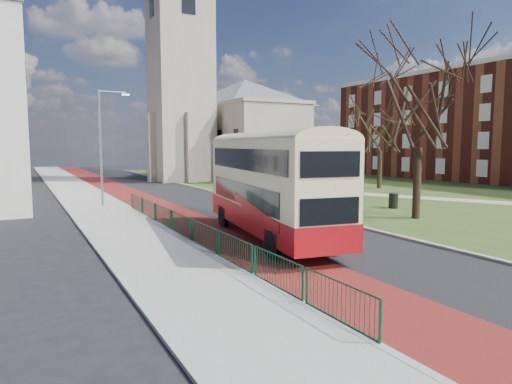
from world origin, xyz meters
TOP-DOWN VIEW (x-y plane):
  - ground at (0.00, 0.00)m, footprint 160.00×160.00m
  - road_carriageway at (1.50, 20.00)m, footprint 9.00×120.00m
  - bus_lane at (-1.20, 20.00)m, footprint 3.40×120.00m
  - pavement_west at (-5.00, 20.00)m, footprint 4.00×120.00m
  - kerb_west at (-3.00, 20.00)m, footprint 0.25×120.00m
  - kerb_east at (6.10, 22.00)m, footprint 0.25×80.00m
  - grass_green at (26.00, 22.00)m, footprint 40.00×80.00m
  - footpath at (20.00, 10.00)m, footprint 18.84×32.82m
  - pedestrian_railing at (-2.95, 4.00)m, footprint 0.07×24.00m
  - gothic_church at (12.56, 38.00)m, footprint 16.38×18.00m
  - brick_terrace at (40.00, 20.00)m, footprint 10.30×44.30m
  - streetlamp at (-4.35, 18.00)m, footprint 2.13×0.18m
  - bus at (0.61, 3.10)m, footprint 4.35×11.75m
  - winter_tree_near at (11.02, 4.06)m, footprint 9.48×9.48m
  - winter_tree_far at (22.19, 19.26)m, footprint 7.49×7.49m
  - litter_bin at (12.96, 7.87)m, footprint 0.88×0.88m

SIDE VIEW (x-z plane):
  - ground at x=0.00m, z-range 0.00..0.00m
  - road_carriageway at x=1.50m, z-range 0.00..0.01m
  - bus_lane at x=-1.20m, z-range 0.00..0.01m
  - grass_green at x=26.00m, z-range 0.00..0.04m
  - footpath at x=20.00m, z-range 0.04..0.07m
  - pavement_west at x=-5.00m, z-range 0.00..0.12m
  - kerb_west at x=-3.00m, z-range 0.00..0.13m
  - kerb_east at x=6.10m, z-range 0.00..0.13m
  - pedestrian_railing at x=-2.95m, z-range -0.01..1.11m
  - litter_bin at x=12.96m, z-range 0.04..1.14m
  - bus at x=0.61m, z-range 0.34..5.14m
  - streetlamp at x=-4.35m, z-range 0.59..8.59m
  - winter_tree_far at x=22.19m, z-range 1.82..11.06m
  - brick_terrace at x=40.00m, z-range 0.01..13.51m
  - winter_tree_near at x=11.02m, z-range 2.11..12.84m
  - gothic_church at x=12.56m, z-range -6.87..33.13m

